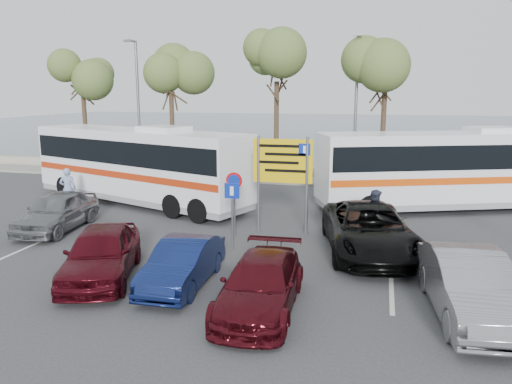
% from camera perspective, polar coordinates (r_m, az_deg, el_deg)
% --- Properties ---
extents(ground, '(120.00, 120.00, 0.00)m').
position_cam_1_polar(ground, '(16.00, -2.83, -7.48)').
color(ground, '#353537').
rests_on(ground, ground).
extents(kerb_strip, '(44.00, 2.40, 0.15)m').
position_cam_1_polar(kerb_strip, '(29.26, 5.17, 1.31)').
color(kerb_strip, gray).
rests_on(kerb_strip, ground).
extents(seawall, '(48.00, 0.80, 0.60)m').
position_cam_1_polar(seawall, '(31.17, 5.76, 2.34)').
color(seawall, '#A69B85').
rests_on(seawall, ground).
extents(sea, '(140.00, 140.00, 0.00)m').
position_cam_1_polar(sea, '(74.78, 10.77, 7.22)').
color(sea, '#3C4F60').
rests_on(sea, ground).
extents(tree_far_left, '(3.20, 3.20, 7.60)m').
position_cam_1_polar(tree_far_left, '(33.95, -19.29, 12.72)').
color(tree_far_left, '#382619').
rests_on(tree_far_left, kerb_strip).
extents(tree_left, '(3.20, 3.20, 7.20)m').
position_cam_1_polar(tree_left, '(31.08, -9.73, 12.76)').
color(tree_left, '#382619').
rests_on(tree_left, kerb_strip).
extents(tree_mid, '(3.20, 3.20, 8.00)m').
position_cam_1_polar(tree_mid, '(29.12, 2.40, 14.29)').
color(tree_mid, '#382619').
rests_on(tree_mid, kerb_strip).
extents(tree_right, '(3.20, 3.20, 7.40)m').
position_cam_1_polar(tree_right, '(28.49, 14.61, 13.03)').
color(tree_right, '#382619').
rests_on(tree_right, kerb_strip).
extents(street_lamp_left, '(0.45, 1.15, 8.01)m').
position_cam_1_polar(street_lamp_left, '(31.50, -13.38, 10.04)').
color(street_lamp_left, slate).
rests_on(street_lamp_left, kerb_strip).
extents(street_lamp_right, '(0.45, 1.15, 8.01)m').
position_cam_1_polar(street_lamp_right, '(28.03, 11.34, 10.00)').
color(street_lamp_right, slate).
rests_on(street_lamp_right, kerb_strip).
extents(direction_sign, '(2.20, 0.12, 3.60)m').
position_cam_1_polar(direction_sign, '(18.21, 3.06, 2.72)').
color(direction_sign, slate).
rests_on(direction_sign, ground).
extents(sign_no_stop, '(0.60, 0.08, 2.35)m').
position_cam_1_polar(sign_no_stop, '(17.96, -2.50, -0.17)').
color(sign_no_stop, slate).
rests_on(sign_no_stop, ground).
extents(sign_parking, '(0.50, 0.07, 2.25)m').
position_cam_1_polar(sign_parking, '(16.38, -2.74, -1.68)').
color(sign_parking, slate).
rests_on(sign_parking, ground).
extents(lane_markings, '(12.02, 4.20, 0.01)m').
position_cam_1_polar(lane_markings, '(15.47, -8.01, -8.23)').
color(lane_markings, silver).
rests_on(lane_markings, ground).
extents(coach_bus_left, '(11.95, 6.59, 3.69)m').
position_cam_1_polar(coach_bus_left, '(23.91, -13.31, 2.76)').
color(coach_bus_left, white).
rests_on(coach_bus_left, ground).
extents(coach_bus_right, '(11.84, 6.62, 3.66)m').
position_cam_1_polar(coach_bus_right, '(23.61, 21.41, 2.14)').
color(coach_bus_right, white).
rests_on(coach_bus_right, ground).
extents(car_silver_a, '(2.17, 4.43, 1.46)m').
position_cam_1_polar(car_silver_a, '(20.35, -21.81, -2.05)').
color(car_silver_a, slate).
rests_on(car_silver_a, ground).
extents(car_blue, '(1.42, 3.81, 1.24)m').
position_cam_1_polar(car_blue, '(13.74, -8.38, -8.07)').
color(car_blue, '#101B4C').
rests_on(car_blue, ground).
extents(car_maroon, '(1.95, 4.40, 1.25)m').
position_cam_1_polar(car_maroon, '(12.16, 0.52, -10.53)').
color(car_maroon, '#460B12').
rests_on(car_maroon, ground).
extents(car_red, '(3.08, 4.71, 1.49)m').
position_cam_1_polar(car_red, '(14.69, -17.26, -6.67)').
color(car_red, '#470A13').
rests_on(car_red, ground).
extents(suv_black, '(3.69, 6.09, 1.58)m').
position_cam_1_polar(suv_black, '(16.56, 12.79, -4.24)').
color(suv_black, black).
rests_on(suv_black, ground).
extents(car_silver_b, '(2.11, 4.76, 1.52)m').
position_cam_1_polar(car_silver_b, '(12.76, 23.24, -9.80)').
color(car_silver_b, gray).
rests_on(car_silver_b, ground).
extents(pedestrian_near, '(0.81, 0.72, 1.87)m').
position_cam_1_polar(pedestrian_near, '(23.72, -20.71, 0.35)').
color(pedestrian_near, '#8597C1').
rests_on(pedestrian_near, ground).
extents(pedestrian_far, '(0.72, 0.90, 1.81)m').
position_cam_1_polar(pedestrian_far, '(18.10, 13.51, -2.56)').
color(pedestrian_far, '#33384D').
rests_on(pedestrian_far, ground).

